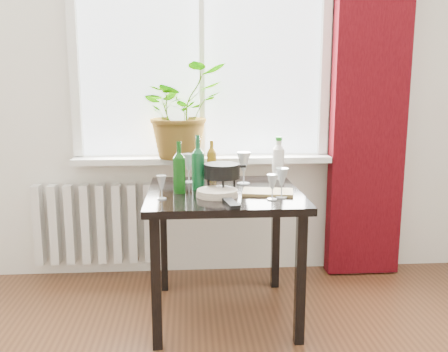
{
  "coord_description": "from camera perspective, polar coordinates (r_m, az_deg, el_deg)",
  "views": [
    {
      "loc": [
        -0.1,
        -1.18,
        1.35
      ],
      "look_at": [
        0.1,
        1.55,
        0.82
      ],
      "focal_mm": 40.0,
      "sensor_mm": 36.0,
      "label": 1
    }
  ],
  "objects": [
    {
      "name": "wineglass_front_left",
      "position": [
        2.61,
        -7.15,
        -1.29
      ],
      "size": [
        0.07,
        0.07,
        0.13
      ],
      "primitive_type": null,
      "rotation": [
        0.0,
        0.0,
        0.39
      ],
      "color": "#B5BDC3",
      "rests_on": "table"
    },
    {
      "name": "table",
      "position": [
        2.82,
        -0.02,
        -3.53
      ],
      "size": [
        0.85,
        0.85,
        0.74
      ],
      "color": "black",
      "rests_on": "ground"
    },
    {
      "name": "wine_bottle_left",
      "position": [
        2.73,
        -5.15,
        1.01
      ],
      "size": [
        0.08,
        0.08,
        0.29
      ],
      "primitive_type": null,
      "rotation": [
        0.0,
        0.0,
        0.25
      ],
      "color": "#0C410C",
      "rests_on": "table"
    },
    {
      "name": "wineglass_far_right",
      "position": [
        2.59,
        5.54,
        -1.25
      ],
      "size": [
        0.07,
        0.07,
        0.14
      ],
      "primitive_type": null,
      "rotation": [
        0.0,
        0.0,
        0.31
      ],
      "color": "silver",
      "rests_on": "table"
    },
    {
      "name": "wineglass_front_right",
      "position": [
        2.64,
        6.62,
        -0.75
      ],
      "size": [
        0.08,
        0.08,
        0.16
      ],
      "primitive_type": null,
      "rotation": [
        0.0,
        0.0,
        0.16
      ],
      "color": "#B3BCC1",
      "rests_on": "table"
    },
    {
      "name": "potted_plant",
      "position": [
        3.29,
        -4.99,
        7.44
      ],
      "size": [
        0.73,
        0.71,
        0.62
      ],
      "primitive_type": "imported",
      "rotation": [
        0.0,
        0.0,
        0.57
      ],
      "color": "#1B651B",
      "rests_on": "windowsill"
    },
    {
      "name": "wineglass_back_center",
      "position": [
        2.97,
        2.27,
        0.97
      ],
      "size": [
        0.1,
        0.1,
        0.2
      ],
      "primitive_type": null,
      "rotation": [
        0.0,
        0.0,
        0.14
      ],
      "color": "silver",
      "rests_on": "table"
    },
    {
      "name": "curtain",
      "position": [
        3.51,
        16.36,
        9.58
      ],
      "size": [
        0.5,
        0.12,
        2.56
      ],
      "color": "#370509",
      "rests_on": "ground"
    },
    {
      "name": "bottle_amber",
      "position": [
        3.14,
        -1.41,
        1.96
      ],
      "size": [
        0.08,
        0.08,
        0.25
      ],
      "primitive_type": null,
      "rotation": [
        0.0,
        0.0,
        -0.38
      ],
      "color": "brown",
      "rests_on": "table"
    },
    {
      "name": "cutting_board",
      "position": [
        2.75,
        5.02,
        -1.84
      ],
      "size": [
        0.3,
        0.22,
        0.01
      ],
      "primitive_type": "cube",
      "rotation": [
        0.0,
        0.0,
        -0.18
      ],
      "color": "olive",
      "rests_on": "table"
    },
    {
      "name": "tv_remote",
      "position": [
        2.48,
        0.8,
        -3.14
      ],
      "size": [
        0.08,
        0.18,
        0.02
      ],
      "primitive_type": "cube",
      "rotation": [
        0.0,
        0.0,
        0.17
      ],
      "color": "black",
      "rests_on": "table"
    },
    {
      "name": "plate_stack",
      "position": [
        2.67,
        -0.78,
        -1.94
      ],
      "size": [
        0.29,
        0.29,
        0.04
      ],
      "primitive_type": "cylinder",
      "rotation": [
        0.0,
        0.0,
        0.35
      ],
      "color": "beige",
      "rests_on": "table"
    },
    {
      "name": "windowsill",
      "position": [
        3.37,
        -2.45,
        1.92
      ],
      "size": [
        1.72,
        0.2,
        0.04
      ],
      "color": "silver",
      "rests_on": "ground"
    },
    {
      "name": "cleaning_bottle",
      "position": [
        3.15,
        6.24,
        2.07
      ],
      "size": [
        0.08,
        0.08,
        0.26
      ],
      "primitive_type": null,
      "rotation": [
        0.0,
        0.0,
        0.02
      ],
      "color": "silver",
      "rests_on": "table"
    },
    {
      "name": "radiator",
      "position": [
        3.55,
        -14.63,
        -5.3
      ],
      "size": [
        0.8,
        0.1,
        0.55
      ],
      "color": "silver",
      "rests_on": "ground"
    },
    {
      "name": "fondue_pot",
      "position": [
        2.78,
        -0.23,
        -0.16
      ],
      "size": [
        0.24,
        0.21,
        0.16
      ],
      "primitive_type": null,
      "rotation": [
        0.0,
        0.0,
        0.07
      ],
      "color": "black",
      "rests_on": "table"
    },
    {
      "name": "window",
      "position": [
        3.41,
        -2.59,
        15.1
      ],
      "size": [
        1.72,
        0.08,
        1.62
      ],
      "color": "white",
      "rests_on": "ground"
    },
    {
      "name": "wine_bottle_right",
      "position": [
        2.82,
        -2.99,
        1.58
      ],
      "size": [
        0.08,
        0.08,
        0.31
      ],
      "primitive_type": null,
      "rotation": [
        0.0,
        0.0,
        -0.1
      ],
      "color": "#0D4823",
      "rests_on": "table"
    },
    {
      "name": "wineglass_back_left",
      "position": [
        3.02,
        -4.05,
        0.94
      ],
      "size": [
        0.1,
        0.1,
        0.18
      ],
      "primitive_type": null,
      "rotation": [
        0.0,
        0.0,
        0.36
      ],
      "color": "silver",
      "rests_on": "table"
    }
  ]
}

